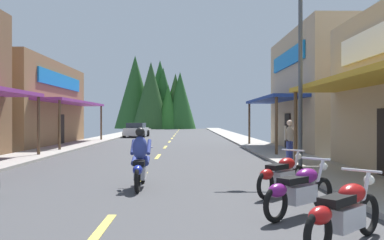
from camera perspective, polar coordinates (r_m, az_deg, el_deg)
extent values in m
cube|color=#424244|center=(29.39, -3.39, -3.43)|extent=(9.67, 90.10, 0.10)
cube|color=#9E9991|center=(30.27, -14.84, -3.12)|extent=(2.34, 90.10, 0.12)
cube|color=#9E9991|center=(29.71, 8.28, -3.18)|extent=(2.34, 90.10, 0.12)
cube|color=#E0C64C|center=(6.67, -13.17, -15.36)|extent=(0.16, 2.40, 0.01)
cube|color=#E0C64C|center=(12.45, -7.15, -8.08)|extent=(0.16, 2.40, 0.01)
cube|color=#E0C64C|center=(19.16, -4.85, -5.18)|extent=(0.16, 2.40, 0.01)
cube|color=#E0C64C|center=(25.47, -3.81, -3.86)|extent=(0.16, 2.40, 0.01)
cube|color=#E0C64C|center=(31.53, -3.21, -3.09)|extent=(0.16, 2.40, 0.01)
cube|color=#E0C64C|center=(36.79, -2.84, -2.62)|extent=(0.16, 2.40, 0.01)
cube|color=#E0C64C|center=(42.06, -2.57, -2.27)|extent=(0.16, 2.40, 0.01)
cube|color=#E0C64C|center=(47.42, -2.35, -2.00)|extent=(0.16, 2.40, 0.01)
cube|color=#E0C64C|center=(54.39, -2.14, -1.72)|extent=(0.16, 2.40, 0.01)
cube|color=#E0C64C|center=(61.38, -1.97, -1.51)|extent=(0.16, 2.40, 0.01)
cube|color=#E0C64C|center=(67.23, -1.86, -1.36)|extent=(0.16, 2.40, 0.01)
cylinder|color=brown|center=(20.14, -20.91, -0.93)|extent=(0.14, 0.14, 2.82)
cube|color=olive|center=(29.73, -23.97, 2.08)|extent=(6.36, 12.21, 5.59)
cube|color=#8C338C|center=(28.37, -16.37, 2.39)|extent=(1.80, 10.99, 0.16)
cylinder|color=brown|center=(23.07, -18.25, -0.79)|extent=(0.14, 0.14, 2.82)
cylinder|color=brown|center=(33.32, -12.74, -0.50)|extent=(0.14, 0.14, 2.82)
cube|color=#197FCC|center=(28.70, -18.00, 5.28)|extent=(0.10, 8.55, 0.90)
cube|color=black|center=(28.60, -18.03, -1.33)|extent=(0.08, 1.10, 2.10)
cube|color=gold|center=(12.52, 22.40, 5.24)|extent=(1.80, 8.41, 0.16)
cylinder|color=brown|center=(16.04, 14.46, -1.20)|extent=(0.14, 0.14, 2.82)
cube|color=tan|center=(24.81, 21.43, 3.75)|extent=(7.06, 9.60, 6.70)
cube|color=navy|center=(23.48, 11.35, 2.87)|extent=(1.80, 8.64, 0.16)
cylinder|color=brown|center=(19.28, 11.87, -0.97)|extent=(0.14, 0.14, 2.82)
cylinder|color=brown|center=(27.38, 8.12, -0.64)|extent=(0.14, 0.14, 2.82)
cube|color=#197FCC|center=(23.89, 13.35, 8.42)|extent=(0.10, 6.72, 0.90)
cube|color=black|center=(23.66, 13.39, -1.64)|extent=(0.08, 1.10, 2.10)
cylinder|color=#474C51|center=(14.21, 15.11, 5.90)|extent=(0.14, 0.14, 6.42)
torus|color=black|center=(6.87, 23.70, -12.19)|extent=(0.54, 0.51, 0.64)
torus|color=black|center=(5.56, 17.45, -15.16)|extent=(0.54, 0.51, 0.64)
cube|color=silver|center=(6.19, 20.92, -12.82)|extent=(0.70, 0.68, 0.32)
ellipsoid|color=#A51414|center=(6.30, 21.73, -9.61)|extent=(0.63, 0.62, 0.28)
cube|color=black|center=(5.91, 19.86, -10.66)|extent=(0.63, 0.61, 0.12)
ellipsoid|color=#A51414|center=(5.55, 17.71, -12.75)|extent=(0.49, 0.47, 0.24)
cylinder|color=silver|center=(6.69, 23.26, -9.65)|extent=(0.31, 0.30, 0.71)
cylinder|color=silver|center=(6.53, 22.84, -6.61)|extent=(0.44, 0.47, 0.04)
sphere|color=white|center=(6.81, 23.80, -7.78)|extent=(0.16, 0.16, 0.16)
torus|color=black|center=(8.44, 18.01, -9.87)|extent=(0.55, 0.49, 0.64)
torus|color=black|center=(7.21, 11.78, -11.59)|extent=(0.55, 0.49, 0.64)
cube|color=silver|center=(7.80, 15.15, -10.10)|extent=(0.71, 0.67, 0.32)
ellipsoid|color=#721972|center=(7.92, 15.96, -7.60)|extent=(0.63, 0.61, 0.28)
cube|color=black|center=(7.55, 14.09, -8.29)|extent=(0.64, 0.60, 0.12)
ellipsoid|color=#721972|center=(7.21, 12.03, -9.73)|extent=(0.49, 0.47, 0.24)
cylinder|color=silver|center=(8.28, 17.55, -7.75)|extent=(0.32, 0.29, 0.71)
cylinder|color=silver|center=(8.13, 17.11, -5.27)|extent=(0.42, 0.48, 0.04)
sphere|color=white|center=(8.39, 18.12, -6.27)|extent=(0.16, 0.16, 0.16)
torus|color=black|center=(10.47, 14.76, -7.91)|extent=(0.51, 0.54, 0.64)
torus|color=black|center=(9.18, 10.36, -9.04)|extent=(0.51, 0.54, 0.64)
cube|color=silver|center=(9.81, 12.71, -7.98)|extent=(0.68, 0.70, 0.32)
ellipsoid|color=#A51414|center=(9.94, 13.28, -6.02)|extent=(0.62, 0.63, 0.28)
cube|color=black|center=(9.56, 11.96, -6.51)|extent=(0.61, 0.63, 0.12)
ellipsoid|color=#A51414|center=(9.19, 10.53, -7.59)|extent=(0.48, 0.49, 0.24)
cylinder|color=silver|center=(10.32, 14.43, -6.18)|extent=(0.30, 0.31, 0.71)
cylinder|color=silver|center=(10.18, 14.11, -4.18)|extent=(0.47, 0.44, 0.04)
sphere|color=white|center=(10.44, 14.84, -5.01)|extent=(0.16, 0.16, 0.16)
torus|color=black|center=(11.36, -6.95, -7.27)|extent=(0.11, 0.64, 0.64)
torus|color=black|center=(9.88, -7.74, -8.39)|extent=(0.11, 0.64, 0.64)
cube|color=silver|center=(10.61, -7.32, -7.37)|extent=(0.29, 0.71, 0.32)
ellipsoid|color=navy|center=(10.77, -7.21, -5.54)|extent=(0.33, 0.57, 0.28)
cube|color=black|center=(10.33, -7.45, -6.01)|extent=(0.29, 0.61, 0.12)
ellipsoid|color=navy|center=(9.90, -7.71, -7.03)|extent=(0.25, 0.44, 0.24)
cylinder|color=silver|center=(11.19, -7.01, -5.68)|extent=(0.07, 0.37, 0.71)
cylinder|color=silver|center=(11.04, -7.06, -3.84)|extent=(0.60, 0.05, 0.04)
sphere|color=white|center=(11.33, -6.93, -4.59)|extent=(0.16, 0.16, 0.16)
ellipsoid|color=#333F8C|center=(10.39, -7.40, -3.92)|extent=(0.39, 0.39, 0.64)
sphere|color=black|center=(10.42, -7.37, -1.71)|extent=(0.24, 0.24, 0.24)
cylinder|color=#333F8C|center=(10.61, -8.17, -5.73)|extent=(0.15, 0.43, 0.24)
cylinder|color=#333F8C|center=(10.71, -8.35, -3.80)|extent=(0.11, 0.51, 0.40)
cylinder|color=#333F8C|center=(10.58, -6.44, -5.75)|extent=(0.15, 0.43, 0.24)
cylinder|color=#333F8C|center=(10.67, -6.12, -3.81)|extent=(0.11, 0.51, 0.40)
cylinder|color=#333F8C|center=(16.87, 13.44, -4.44)|extent=(0.14, 0.14, 0.88)
cylinder|color=#333F8C|center=(17.00, 13.88, -4.41)|extent=(0.14, 0.14, 0.88)
ellipsoid|color=#B2A599|center=(16.89, 13.66, -1.90)|extent=(0.44, 0.40, 0.62)
cylinder|color=#B2A599|center=(16.73, 13.06, -1.81)|extent=(0.09, 0.09, 0.59)
cylinder|color=#B2A599|center=(17.06, 14.24, -1.77)|extent=(0.09, 0.09, 0.59)
sphere|color=beige|center=(16.88, 13.66, -0.40)|extent=(0.24, 0.24, 0.24)
cube|color=silver|center=(40.13, -7.87, -1.61)|extent=(2.04, 4.39, 0.70)
cube|color=#262D38|center=(39.97, -7.91, -0.83)|extent=(1.72, 2.29, 0.60)
cylinder|color=black|center=(41.74, -8.75, -1.85)|extent=(0.26, 0.67, 0.66)
cylinder|color=black|center=(41.42, -6.26, -1.86)|extent=(0.26, 0.67, 0.66)
cylinder|color=black|center=(38.90, -9.59, -2.00)|extent=(0.26, 0.67, 0.66)
cylinder|color=black|center=(38.55, -6.91, -2.01)|extent=(0.26, 0.67, 0.66)
cone|color=#2D5323|center=(74.20, -2.36, 2.71)|extent=(5.70, 5.70, 10.18)
cone|color=#265423|center=(77.34, -8.06, 3.98)|extent=(7.78, 7.78, 13.89)
cone|color=#245723|center=(77.18, -4.55, 3.67)|extent=(7.30, 7.30, 13.03)
cone|color=#284C23|center=(73.61, -5.84, 3.52)|extent=(6.84, 6.84, 12.22)
cone|color=#245623|center=(73.42, -1.70, 2.82)|extent=(5.82, 5.82, 10.39)
cone|color=#225223|center=(75.78, -4.11, 3.15)|extent=(6.44, 6.44, 11.49)
cone|color=#296723|center=(72.74, -3.39, 1.91)|extent=(4.50, 4.50, 8.03)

